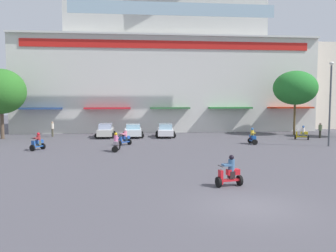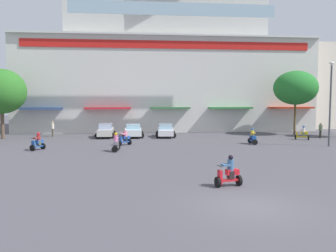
{
  "view_description": "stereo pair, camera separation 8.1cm",
  "coord_description": "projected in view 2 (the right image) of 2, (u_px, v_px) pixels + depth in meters",
  "views": [
    {
      "loc": [
        -4.87,
        -13.5,
        4.43
      ],
      "look_at": [
        -1.43,
        18.2,
        1.82
      ],
      "focal_mm": 37.48,
      "sensor_mm": 36.0,
      "label": 1
    },
    {
      "loc": [
        -4.79,
        -13.5,
        4.43
      ],
      "look_at": [
        -1.43,
        18.2,
        1.82
      ],
      "focal_mm": 37.48,
      "sensor_mm": 36.0,
      "label": 2
    }
  ],
  "objects": [
    {
      "name": "parked_car_1",
      "position": [
        133.0,
        131.0,
        38.92
      ],
      "size": [
        2.36,
        3.84,
        1.45
      ],
      "color": "white",
      "rests_on": "ground"
    },
    {
      "name": "pedestrian_0",
      "position": [
        53.0,
        128.0,
        39.27
      ],
      "size": [
        0.46,
        0.46,
        1.73
      ],
      "color": "#504C3A",
      "rests_on": "ground"
    },
    {
      "name": "scooter_rider_5",
      "position": [
        125.0,
        138.0,
        32.35
      ],
      "size": [
        1.37,
        1.32,
        1.55
      ],
      "color": "black",
      "rests_on": "ground"
    },
    {
      "name": "plaza_tree_3",
      "position": [
        296.0,
        88.0,
        41.02
      ],
      "size": [
        5.16,
        4.78,
        7.54
      ],
      "color": "brown",
      "rests_on": "ground"
    },
    {
      "name": "parked_car_2",
      "position": [
        166.0,
        130.0,
        39.25
      ],
      "size": [
        2.49,
        4.21,
        1.46
      ],
      "color": "white",
      "rests_on": "ground"
    },
    {
      "name": "scooter_rider_6",
      "position": [
        38.0,
        143.0,
        29.42
      ],
      "size": [
        1.12,
        1.39,
        1.49
      ],
      "color": "black",
      "rests_on": "ground"
    },
    {
      "name": "plaza_tree_2",
      "position": [
        1.0,
        91.0,
        37.15
      ],
      "size": [
        5.17,
        5.27,
        7.45
      ],
      "color": "brown",
      "rests_on": "ground"
    },
    {
      "name": "scooter_rider_7",
      "position": [
        229.0,
        173.0,
        17.43
      ],
      "size": [
        1.39,
        0.78,
        1.58
      ],
      "color": "black",
      "rests_on": "ground"
    },
    {
      "name": "parked_car_0",
      "position": [
        106.0,
        130.0,
        38.88
      ],
      "size": [
        2.22,
        4.1,
        1.52
      ],
      "color": "beige",
      "rests_on": "ground"
    },
    {
      "name": "scooter_rider_1",
      "position": [
        116.0,
        143.0,
        28.74
      ],
      "size": [
        0.68,
        1.35,
        1.57
      ],
      "color": "black",
      "rests_on": "ground"
    },
    {
      "name": "colonial_building",
      "position": [
        165.0,
        61.0,
        48.9
      ],
      "size": [
        38.7,
        15.83,
        21.4
      ],
      "color": "silver",
      "rests_on": "ground"
    },
    {
      "name": "ground_plane",
      "position": [
        193.0,
        155.0,
        27.13
      ],
      "size": [
        128.0,
        128.0,
        0.0
      ],
      "primitive_type": "plane",
      "color": "#4B4950"
    },
    {
      "name": "flank_building_right",
      "position": [
        334.0,
        87.0,
        54.36
      ],
      "size": [
        12.07,
        11.03,
        12.04
      ],
      "color": "#F3E4CC",
      "rests_on": "ground"
    },
    {
      "name": "scooter_rider_4",
      "position": [
        302.0,
        134.0,
        36.7
      ],
      "size": [
        1.5,
        1.16,
        1.48
      ],
      "color": "black",
      "rests_on": "ground"
    },
    {
      "name": "streetlamp_near",
      "position": [
        330.0,
        98.0,
        31.39
      ],
      "size": [
        0.4,
        0.4,
        7.6
      ],
      "color": "#474C51",
      "rests_on": "ground"
    },
    {
      "name": "pedestrian_1",
      "position": [
        321.0,
        130.0,
        38.14
      ],
      "size": [
        0.52,
        0.52,
        1.65
      ],
      "color": "#292921",
      "rests_on": "ground"
    },
    {
      "name": "scooter_rider_3",
      "position": [
        253.0,
        137.0,
        33.26
      ],
      "size": [
        0.53,
        1.42,
        1.55
      ],
      "color": "black",
      "rests_on": "ground"
    }
  ]
}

